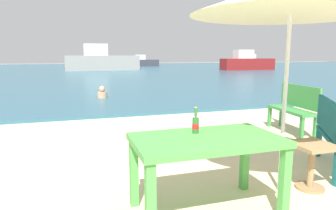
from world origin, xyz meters
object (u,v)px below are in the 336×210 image
object	(u,v)px
boat_sailboat	(253,60)
boat_barge	(102,61)
beer_bottle_amber	(196,124)
side_table_wood	(312,159)
bench_teal_center	(335,131)
picnic_table_green	(207,148)
swimmer_person	(102,93)
bench_green_left	(295,106)
boat_fishing_trawler	(142,62)
boat_ferry	(247,63)

from	to	relation	value
boat_sailboat	boat_barge	xyz separation A→B (m)	(-27.62, -15.71, 0.32)
boat_sailboat	beer_bottle_amber	bearing A→B (deg)	-123.89
beer_bottle_amber	side_table_wood	size ratio (longest dim) A/B	0.49
bench_teal_center	picnic_table_green	bearing A→B (deg)	-166.81
side_table_wood	swimmer_person	bearing A→B (deg)	101.67
picnic_table_green	beer_bottle_amber	distance (m)	0.27
boat_sailboat	bench_teal_center	bearing A→B (deg)	-122.10
boat_sailboat	picnic_table_green	bearing A→B (deg)	-123.74
bench_green_left	boat_barge	world-z (taller)	boat_barge
picnic_table_green	bench_teal_center	bearing A→B (deg)	13.19
bench_teal_center	bench_green_left	world-z (taller)	same
bench_green_left	boat_barge	bearing A→B (deg)	93.14
boat_fishing_trawler	boat_barge	size ratio (longest dim) A/B	0.61
bench_green_left	boat_ferry	distance (m)	25.67
bench_green_left	swimmer_person	size ratio (longest dim) A/B	3.00
bench_green_left	swimmer_person	world-z (taller)	bench_green_left
boat_barge	side_table_wood	bearing A→B (deg)	-90.40
bench_green_left	boat_sailboat	distance (m)	49.00
picnic_table_green	boat_sailboat	distance (m)	52.53
boat_fishing_trawler	boat_sailboat	bearing A→B (deg)	15.19
side_table_wood	bench_green_left	bearing A→B (deg)	53.64
beer_bottle_amber	picnic_table_green	bearing A→B (deg)	-74.23
picnic_table_green	bench_green_left	bearing A→B (deg)	37.55
bench_teal_center	swimmer_person	xyz separation A→B (m)	(-2.34, 7.47, -0.30)
side_table_wood	boat_fishing_trawler	xyz separation A→B (m)	(6.59, 37.82, 0.29)
boat_sailboat	boat_ferry	bearing A→B (deg)	-124.70
boat_ferry	boat_fishing_trawler	xyz separation A→B (m)	(-7.92, 13.45, -0.16)
swimmer_person	boat_fishing_trawler	xyz separation A→B (m)	(8.21, 29.96, 0.41)
swimmer_person	boat_ferry	size ratio (longest dim) A/B	0.07
boat_fishing_trawler	bench_teal_center	bearing A→B (deg)	-98.92
beer_bottle_amber	boat_ferry	distance (m)	29.06
picnic_table_green	side_table_wood	world-z (taller)	picnic_table_green
beer_bottle_amber	boat_ferry	size ratio (longest dim) A/B	0.05
side_table_wood	bench_teal_center	distance (m)	0.83
side_table_wood	boat_fishing_trawler	size ratio (longest dim) A/B	0.12
bench_green_left	boat_sailboat	xyz separation A→B (m)	(26.21, 41.40, 0.15)
boat_fishing_trawler	bench_green_left	bearing A→B (deg)	-97.96
bench_teal_center	bench_green_left	size ratio (longest dim) A/B	0.97
side_table_wood	boat_barge	size ratio (longest dim) A/B	0.08
side_table_wood	boat_sailboat	distance (m)	51.70
bench_teal_center	boat_sailboat	size ratio (longest dim) A/B	0.26
bench_teal_center	boat_sailboat	bearing A→B (deg)	57.90
boat_ferry	boat_fishing_trawler	size ratio (longest dim) A/B	1.29
boat_sailboat	boat_fishing_trawler	xyz separation A→B (m)	(-21.22, -5.76, -0.05)
bench_teal_center	swimmer_person	bearing A→B (deg)	107.36
swimmer_person	boat_fishing_trawler	world-z (taller)	boat_fishing_trawler
boat_ferry	boat_barge	distance (m)	14.74
boat_sailboat	side_table_wood	bearing A→B (deg)	-122.55
picnic_table_green	boat_barge	world-z (taller)	boat_barge
picnic_table_green	bench_teal_center	distance (m)	2.14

